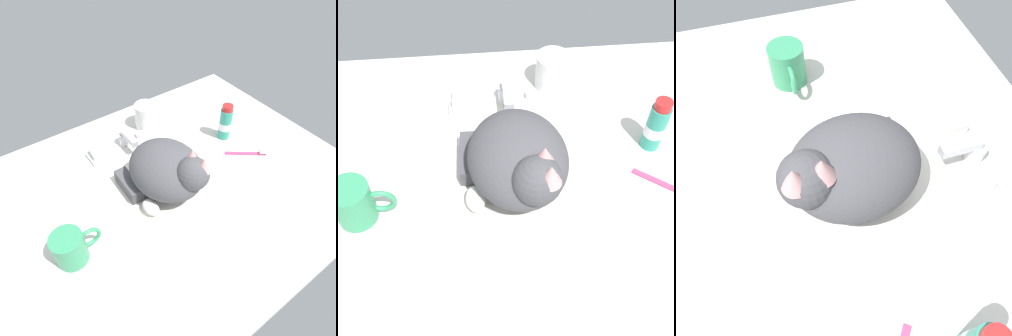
# 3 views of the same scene
# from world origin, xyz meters

# --- Properties ---
(ground_plane) EXTENTS (1.10, 0.83, 0.03)m
(ground_plane) POSITION_xyz_m (0.00, 0.00, -0.01)
(ground_plane) COLOR silver
(sink_basin) EXTENTS (0.36, 0.36, 0.01)m
(sink_basin) POSITION_xyz_m (0.00, 0.00, 0.00)
(sink_basin) COLOR white
(sink_basin) RESTS_ON ground_plane
(faucet) EXTENTS (0.15, 0.10, 0.06)m
(faucet) POSITION_xyz_m (0.00, 0.23, 0.03)
(faucet) COLOR silver
(faucet) RESTS_ON ground_plane
(cat) EXTENTS (0.22, 0.25, 0.16)m
(cat) POSITION_xyz_m (0.00, -0.01, 0.08)
(cat) COLOR #4C4C51
(cat) RESTS_ON sink_basin
(coffee_mug) EXTENTS (0.12, 0.08, 0.09)m
(coffee_mug) POSITION_xyz_m (-0.30, -0.05, 0.04)
(coffee_mug) COLOR #389966
(coffee_mug) RESTS_ON ground_plane
(soap_dish) EXTENTS (0.09, 0.06, 0.01)m
(soap_dish) POSITION_xyz_m (-0.09, 0.23, 0.01)
(soap_dish) COLOR white
(soap_dish) RESTS_ON ground_plane
(soap_bar) EXTENTS (0.07, 0.05, 0.02)m
(soap_bar) POSITION_xyz_m (-0.09, 0.23, 0.02)
(soap_bar) COLOR white
(soap_bar) RESTS_ON soap_dish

